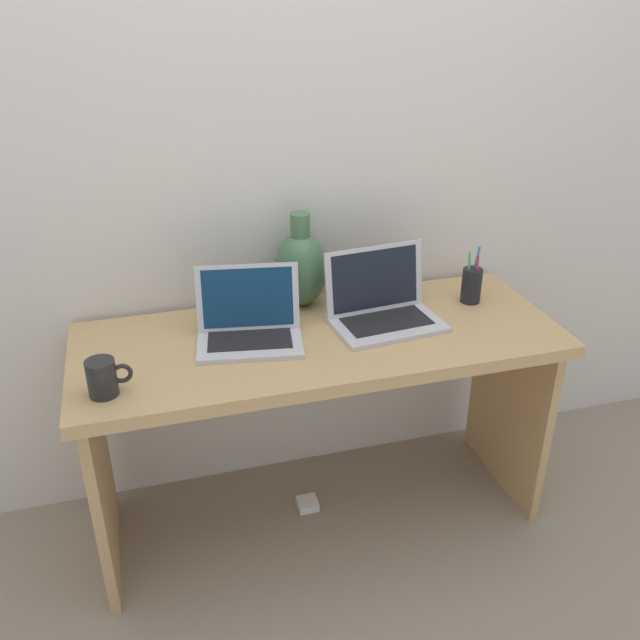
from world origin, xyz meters
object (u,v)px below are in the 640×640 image
at_px(coffee_mug, 103,378).
at_px(laptop_right, 381,303).
at_px(power_brick, 308,504).
at_px(pen_cup, 471,285).
at_px(laptop_left, 249,321).
at_px(green_vase, 301,268).

bearing_deg(coffee_mug, laptop_right, 13.63).
height_order(coffee_mug, power_brick, coffee_mug).
xyz_separation_m(laptop_right, coffee_mug, (-0.84, -0.20, -0.01)).
bearing_deg(power_brick, coffee_mug, -161.30).
relative_size(coffee_mug, pen_cup, 0.61).
height_order(laptop_left, power_brick, laptop_left).
bearing_deg(power_brick, laptop_right, 0.66).
distance_m(laptop_left, power_brick, 0.77).
bearing_deg(coffee_mug, power_brick, 18.70).
xyz_separation_m(laptop_left, pen_cup, (0.75, 0.05, 0.00)).
distance_m(coffee_mug, power_brick, 0.97).
relative_size(laptop_left, green_vase, 1.08).
bearing_deg(green_vase, laptop_right, -40.95).
distance_m(green_vase, pen_cup, 0.57).
distance_m(laptop_right, coffee_mug, 0.86).
bearing_deg(coffee_mug, green_vase, 31.65).
relative_size(pen_cup, power_brick, 2.75).
bearing_deg(green_vase, power_brick, -100.55).
bearing_deg(power_brick, green_vase, 79.45).
height_order(green_vase, power_brick, green_vase).
distance_m(laptop_right, green_vase, 0.29).
relative_size(laptop_right, pen_cup, 1.82).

